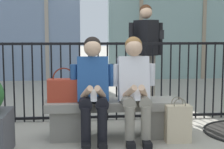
{
  "coord_description": "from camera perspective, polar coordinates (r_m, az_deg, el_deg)",
  "views": [
    {
      "loc": [
        -0.38,
        -4.02,
        1.25
      ],
      "look_at": [
        0.0,
        0.1,
        0.75
      ],
      "focal_mm": 54.85,
      "sensor_mm": 36.0,
      "label": 1
    }
  ],
  "objects": [
    {
      "name": "seated_person_with_phone",
      "position": [
        3.94,
        -3.19,
        -1.88
      ],
      "size": [
        0.52,
        0.66,
        1.21
      ],
      "color": "black",
      "rests_on": "ground"
    },
    {
      "name": "ground_plane",
      "position": [
        4.23,
        0.13,
        -10.31
      ],
      "size": [
        60.0,
        60.0,
        0.0
      ],
      "primitive_type": "plane",
      "color": "#A8A091"
    },
    {
      "name": "stone_bench",
      "position": [
        4.15,
        0.13,
        -6.74
      ],
      "size": [
        1.6,
        0.44,
        0.45
      ],
      "color": "gray",
      "rests_on": "ground"
    },
    {
      "name": "plaza_railing",
      "position": [
        4.89,
        -0.77,
        -1.13
      ],
      "size": [
        9.74,
        0.04,
        1.13
      ],
      "color": "black",
      "rests_on": "ground"
    },
    {
      "name": "bystander_at_railing",
      "position": [
        5.56,
        5.62,
        4.28
      ],
      "size": [
        0.55,
        0.44,
        1.71
      ],
      "color": "gray",
      "rests_on": "ground"
    },
    {
      "name": "shopping_bag",
      "position": [
        4.05,
        10.95,
        -7.97
      ],
      "size": [
        0.29,
        0.15,
        0.52
      ],
      "color": "beige",
      "rests_on": "ground"
    },
    {
      "name": "handbag_on_bench",
      "position": [
        4.07,
        -8.02,
        -2.51
      ],
      "size": [
        0.38,
        0.18,
        0.4
      ],
      "color": "#B23823",
      "rests_on": "stone_bench"
    },
    {
      "name": "seated_person_companion",
      "position": [
        3.99,
        3.76,
        -1.78
      ],
      "size": [
        0.52,
        0.66,
        1.21
      ],
      "color": "gray",
      "rests_on": "ground"
    }
  ]
}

